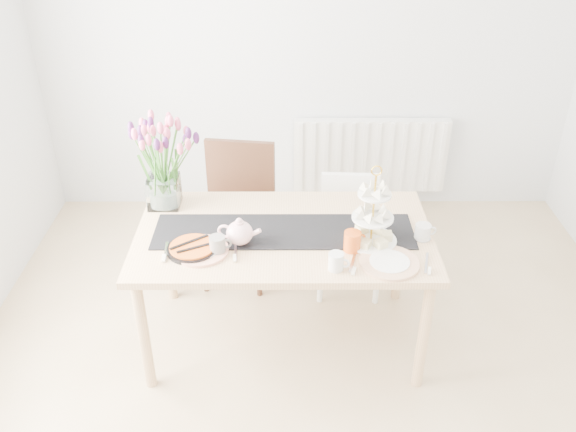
{
  "coord_description": "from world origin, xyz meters",
  "views": [
    {
      "loc": [
        -0.16,
        -2.14,
        2.54
      ],
      "look_at": [
        -0.15,
        0.57,
        0.88
      ],
      "focal_mm": 38.0,
      "sensor_mm": 36.0,
      "label": 1
    }
  ],
  "objects_px": {
    "chair_white": "(349,225)",
    "mug_white": "(336,261)",
    "chair_brown": "(238,202)",
    "plate_left": "(201,251)",
    "cream_jug": "(423,232)",
    "dining_table": "(284,244)",
    "cake_stand": "(372,224)",
    "plate_right": "(389,263)",
    "radiator": "(370,156)",
    "mug_grey": "(218,245)",
    "tart_tin": "(192,248)",
    "tulip_vase": "(159,149)",
    "mug_orange": "(352,241)",
    "teapot": "(240,233)"
  },
  "relations": [
    {
      "from": "radiator",
      "to": "mug_grey",
      "type": "relative_size",
      "value": 12.29
    },
    {
      "from": "chair_brown",
      "to": "mug_orange",
      "type": "bearing_deg",
      "value": -44.73
    },
    {
      "from": "cake_stand",
      "to": "plate_right",
      "type": "distance_m",
      "value": 0.23
    },
    {
      "from": "mug_white",
      "to": "cake_stand",
      "type": "bearing_deg",
      "value": 69.08
    },
    {
      "from": "cream_jug",
      "to": "tulip_vase",
      "type": "bearing_deg",
      "value": 161.21
    },
    {
      "from": "tart_tin",
      "to": "mug_orange",
      "type": "bearing_deg",
      "value": 0.62
    },
    {
      "from": "cream_jug",
      "to": "tart_tin",
      "type": "distance_m",
      "value": 1.21
    },
    {
      "from": "tulip_vase",
      "to": "plate_left",
      "type": "xyz_separation_m",
      "value": [
        0.26,
        -0.48,
        -0.35
      ]
    },
    {
      "from": "mug_grey",
      "to": "dining_table",
      "type": "bearing_deg",
      "value": 14.15
    },
    {
      "from": "radiator",
      "to": "tulip_vase",
      "type": "bearing_deg",
      "value": -136.94
    },
    {
      "from": "mug_white",
      "to": "chair_white",
      "type": "bearing_deg",
      "value": 99.07
    },
    {
      "from": "mug_white",
      "to": "plate_left",
      "type": "distance_m",
      "value": 0.7
    },
    {
      "from": "cake_stand",
      "to": "mug_white",
      "type": "height_order",
      "value": "cake_stand"
    },
    {
      "from": "radiator",
      "to": "dining_table",
      "type": "xyz_separation_m",
      "value": [
        -0.67,
        -1.57,
        0.22
      ]
    },
    {
      "from": "chair_brown",
      "to": "plate_right",
      "type": "xyz_separation_m",
      "value": [
        0.83,
        -0.98,
        0.22
      ]
    },
    {
      "from": "cream_jug",
      "to": "chair_white",
      "type": "bearing_deg",
      "value": 111.57
    },
    {
      "from": "mug_orange",
      "to": "chair_brown",
      "type": "bearing_deg",
      "value": 101.48
    },
    {
      "from": "mug_grey",
      "to": "mug_white",
      "type": "height_order",
      "value": "mug_grey"
    },
    {
      "from": "mug_white",
      "to": "cream_jug",
      "type": "bearing_deg",
      "value": 48.77
    },
    {
      "from": "plate_right",
      "to": "chair_white",
      "type": "bearing_deg",
      "value": 97.09
    },
    {
      "from": "dining_table",
      "to": "cream_jug",
      "type": "xyz_separation_m",
      "value": [
        0.73,
        -0.07,
        0.12
      ]
    },
    {
      "from": "chair_white",
      "to": "radiator",
      "type": "bearing_deg",
      "value": 78.35
    },
    {
      "from": "dining_table",
      "to": "plate_right",
      "type": "bearing_deg",
      "value": -29.15
    },
    {
      "from": "cream_jug",
      "to": "plate_left",
      "type": "relative_size",
      "value": 0.3
    },
    {
      "from": "chair_brown",
      "to": "plate_left",
      "type": "height_order",
      "value": "chair_brown"
    },
    {
      "from": "dining_table",
      "to": "mug_white",
      "type": "relative_size",
      "value": 17.51
    },
    {
      "from": "tart_tin",
      "to": "mug_grey",
      "type": "distance_m",
      "value": 0.14
    },
    {
      "from": "teapot",
      "to": "dining_table",
      "type": "bearing_deg",
      "value": 38.13
    },
    {
      "from": "chair_white",
      "to": "cake_stand",
      "type": "bearing_deg",
      "value": -84.18
    },
    {
      "from": "chair_white",
      "to": "mug_white",
      "type": "relative_size",
      "value": 8.24
    },
    {
      "from": "tulip_vase",
      "to": "mug_orange",
      "type": "relative_size",
      "value": 6.08
    },
    {
      "from": "chair_brown",
      "to": "cake_stand",
      "type": "distance_m",
      "value": 1.14
    },
    {
      "from": "mug_white",
      "to": "mug_orange",
      "type": "height_order",
      "value": "mug_orange"
    },
    {
      "from": "chair_white",
      "to": "plate_left",
      "type": "height_order",
      "value": "plate_left"
    },
    {
      "from": "mug_grey",
      "to": "tulip_vase",
      "type": "bearing_deg",
      "value": 109.51
    },
    {
      "from": "chair_white",
      "to": "tart_tin",
      "type": "relative_size",
      "value": 2.86
    },
    {
      "from": "dining_table",
      "to": "teapot",
      "type": "distance_m",
      "value": 0.29
    },
    {
      "from": "radiator",
      "to": "mug_white",
      "type": "distance_m",
      "value": 1.98
    },
    {
      "from": "tulip_vase",
      "to": "cream_jug",
      "type": "bearing_deg",
      "value": -14.25
    },
    {
      "from": "cream_jug",
      "to": "plate_left",
      "type": "xyz_separation_m",
      "value": [
        -1.16,
        -0.12,
        -0.04
      ]
    },
    {
      "from": "tart_tin",
      "to": "plate_left",
      "type": "bearing_deg",
      "value": -9.75
    },
    {
      "from": "tulip_vase",
      "to": "plate_right",
      "type": "distance_m",
      "value": 1.4
    },
    {
      "from": "radiator",
      "to": "chair_white",
      "type": "relative_size",
      "value": 1.59
    },
    {
      "from": "teapot",
      "to": "mug_grey",
      "type": "bearing_deg",
      "value": -132.22
    },
    {
      "from": "mug_orange",
      "to": "plate_right",
      "type": "relative_size",
      "value": 0.35
    },
    {
      "from": "tart_tin",
      "to": "mug_white",
      "type": "distance_m",
      "value": 0.74
    },
    {
      "from": "tulip_vase",
      "to": "mug_orange",
      "type": "height_order",
      "value": "tulip_vase"
    },
    {
      "from": "cream_jug",
      "to": "plate_left",
      "type": "bearing_deg",
      "value": -178.66
    },
    {
      "from": "cake_stand",
      "to": "mug_orange",
      "type": "distance_m",
      "value": 0.14
    },
    {
      "from": "tulip_vase",
      "to": "mug_grey",
      "type": "relative_size",
      "value": 6.6
    }
  ]
}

